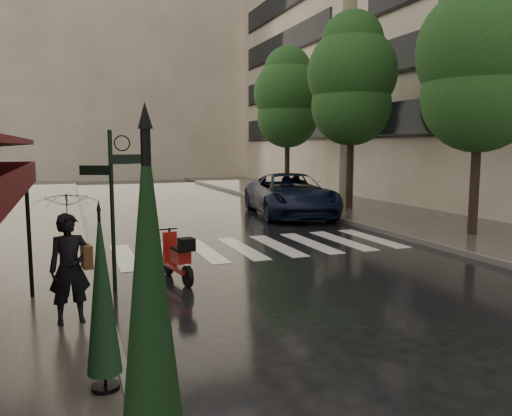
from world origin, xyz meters
TOP-DOWN VIEW (x-y plane):
  - ground at (0.00, 0.00)m, footprint 120.00×120.00m
  - sidewalk_far at (10.25, 12.00)m, footprint 5.50×60.00m
  - curb_near at (-1.45, 12.00)m, footprint 0.12×60.00m
  - curb_far at (7.45, 12.00)m, footprint 0.12×60.00m
  - crosswalk at (2.98, 6.00)m, footprint 7.85×3.20m
  - signpost at (-1.19, 3.00)m, footprint 1.17×0.29m
  - haussmann_far at (16.50, 26.00)m, footprint 8.00×16.00m
  - backdrop_building at (3.00, 38.00)m, footprint 22.00×6.00m
  - tree_near at (9.60, 5.00)m, footprint 3.80×3.80m
  - tree_mid at (9.50, 12.00)m, footprint 3.80×3.80m
  - tree_far at (9.70, 19.00)m, footprint 3.80×3.80m
  - pedestrian_with_umbrella at (-2.00, 1.10)m, footprint 1.13×1.14m
  - scooter at (0.10, 3.28)m, footprint 0.53×1.56m
  - parked_car at (6.46, 11.52)m, footprint 3.78×6.49m
  - parasol_front at (-1.65, -4.49)m, footprint 0.51×0.51m
  - parasol_back at (-1.68, -1.28)m, footprint 0.38×0.38m

SIDE VIEW (x-z plane):
  - ground at x=0.00m, z-range 0.00..0.00m
  - crosswalk at x=2.98m, z-range 0.00..0.01m
  - sidewalk_far at x=10.25m, z-range 0.00..0.12m
  - curb_near at x=-1.45m, z-range -0.01..0.15m
  - curb_far at x=7.45m, z-range -0.01..0.15m
  - scooter at x=0.10m, z-range -0.04..0.99m
  - parked_car at x=6.46m, z-range 0.00..1.70m
  - parasol_back at x=-1.68m, z-range 0.20..2.24m
  - parasol_front at x=-1.65m, z-range 0.23..3.04m
  - pedestrian_with_umbrella at x=-2.00m, z-range 0.53..2.99m
  - signpost at x=-1.19m, z-range 0.28..3.38m
  - tree_near at x=9.60m, z-range 1.33..9.31m
  - tree_far at x=9.70m, z-range 1.37..9.54m
  - tree_mid at x=9.50m, z-range 1.42..9.76m
  - haussmann_far at x=16.50m, z-range 0.00..18.50m
  - backdrop_building at x=3.00m, z-range 0.00..20.00m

